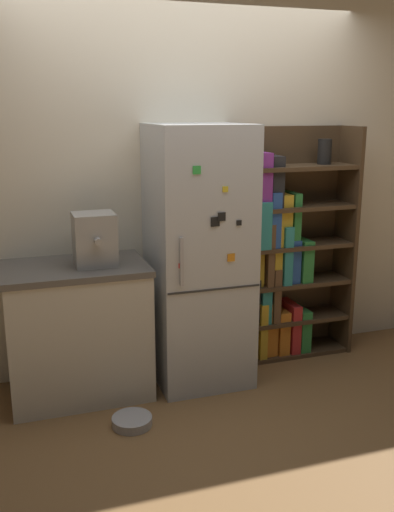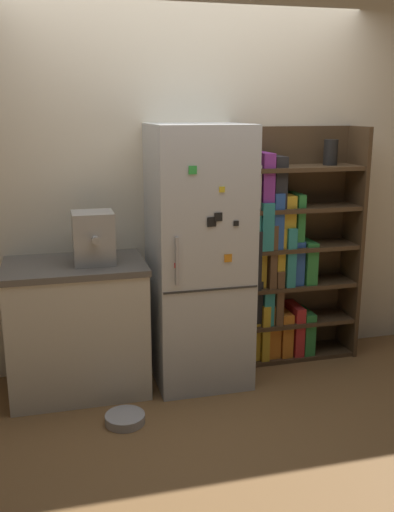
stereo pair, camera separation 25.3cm
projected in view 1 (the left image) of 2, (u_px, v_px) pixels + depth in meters
ground_plane at (205, 384)px, 3.90m from camera, size 16.00×16.00×0.00m
wall_back at (183, 185)px, 4.01m from camera, size 8.00×0.05×2.60m
refrigerator at (199, 256)px, 3.81m from camera, size 0.62×0.65×1.73m
bookshelf at (281, 257)px, 4.21m from camera, size 0.87×0.32×1.70m
kitchen_counter at (78, 330)px, 3.68m from camera, size 0.90×0.61×0.87m
espresso_machine at (95, 239)px, 3.55m from camera, size 0.26×0.30×0.33m
pet_bowl at (132, 421)px, 3.38m from camera, size 0.24×0.24×0.05m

